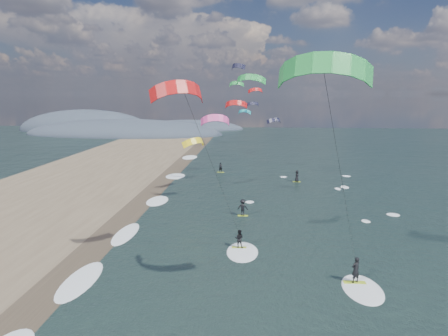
{
  "coord_description": "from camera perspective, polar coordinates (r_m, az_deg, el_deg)",
  "views": [
    {
      "loc": [
        1.19,
        -17.27,
        12.81
      ],
      "look_at": [
        -1.0,
        12.0,
        7.0
      ],
      "focal_mm": 30.0,
      "sensor_mm": 36.0,
      "label": 1
    }
  ],
  "objects": [
    {
      "name": "shoreline_surf",
      "position": [
        36.52,
        -15.42,
        -9.76
      ],
      "size": [
        2.4,
        79.4,
        0.11
      ],
      "color": "white",
      "rests_on": "ground"
    },
    {
      "name": "coastal_hills",
      "position": [
        133.95,
        -15.92,
        5.29
      ],
      "size": [
        80.0,
        41.0,
        15.0
      ],
      "color": "#3D4756",
      "rests_on": "ground"
    },
    {
      "name": "bg_kite_field",
      "position": [
        71.93,
        3.08,
        10.36
      ],
      "size": [
        15.19,
        66.51,
        12.09
      ],
      "color": "teal",
      "rests_on": "ground"
    },
    {
      "name": "kitesurfer_near_a",
      "position": [
        19.81,
        16.05,
        7.63
      ],
      "size": [
        8.04,
        8.84,
        15.27
      ],
      "color": "#ACC923",
      "rests_on": "ground"
    },
    {
      "name": "kitesurfer_near_b",
      "position": [
        26.05,
        -2.95,
        2.94
      ],
      "size": [
        6.99,
        8.84,
        14.27
      ],
      "color": "#ACC923",
      "rests_on": "ground"
    },
    {
      "name": "far_kitesurfers",
      "position": [
        48.17,
        5.16,
        -3.16
      ],
      "size": [
        12.95,
        23.18,
        1.85
      ],
      "color": "#ACC923",
      "rests_on": "ground"
    },
    {
      "name": "wet_sand_strip",
      "position": [
        32.89,
        -20.25,
        -12.45
      ],
      "size": [
        3.0,
        240.0,
        0.0
      ],
      "primitive_type": "cube",
      "color": "#382D23",
      "rests_on": "ground"
    }
  ]
}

